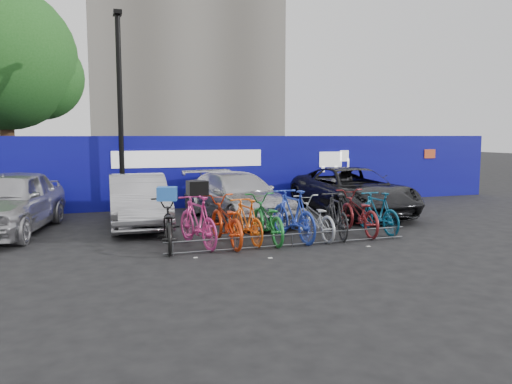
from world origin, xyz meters
name	(u,v)px	position (x,y,z in m)	size (l,w,h in m)	color
ground	(282,241)	(0.00, 0.00, 0.00)	(100.00, 100.00, 0.00)	black
hoarding	(218,171)	(0.01, 6.00, 1.20)	(22.00, 0.18, 2.40)	#0C097F
tree	(10,63)	(-6.77, 10.06, 5.07)	(5.40, 5.20, 7.80)	#382314
lamppost	(120,107)	(-3.20, 5.40, 3.27)	(0.25, 0.50, 6.11)	black
bike_rack	(292,240)	(0.00, -0.60, 0.16)	(5.60, 0.03, 0.30)	#595B60
car_0	(8,202)	(-6.09, 3.04, 0.79)	(1.86, 4.63, 1.58)	#AFAEB3
car_1	(138,201)	(-2.95, 3.03, 0.69)	(1.45, 4.17, 1.37)	#9E9DA2
car_2	(237,196)	(-0.15, 3.18, 0.68)	(1.90, 4.67, 1.36)	#BCBBC1
car_3	(352,191)	(3.52, 3.07, 0.71)	(2.37, 5.14, 1.43)	black
bike_0	(168,225)	(-2.60, 0.06, 0.52)	(0.69, 1.99, 1.05)	black
bike_1	(198,221)	(-1.95, 0.07, 0.57)	(0.54, 1.89, 1.14)	#E5368D
bike_2	(225,221)	(-1.33, 0.03, 0.54)	(0.72, 2.07, 1.09)	red
bike_3	(247,221)	(-0.84, 0.04, 0.52)	(0.48, 1.71, 1.03)	orange
bike_4	(267,219)	(-0.35, 0.07, 0.53)	(0.71, 2.04, 1.07)	#1B762C
bike_5	(293,215)	(0.27, 0.00, 0.60)	(0.57, 2.01, 1.21)	#243EBB
bike_6	(315,218)	(0.85, 0.07, 0.49)	(0.65, 1.87, 0.98)	#A8ACB0
bike_7	(336,215)	(1.39, 0.03, 0.54)	(0.51, 1.79, 1.08)	black
bike_8	(358,213)	(2.08, 0.19, 0.53)	(0.71, 2.02, 1.06)	maroon
bike_9	(378,212)	(2.61, 0.17, 0.52)	(0.49, 1.74, 1.04)	#12567B
cargo_crate	(167,194)	(-2.60, 0.06, 1.19)	(0.41, 0.31, 0.29)	blue
cargo_topcase	(197,188)	(-1.95, 0.07, 1.29)	(0.42, 0.38, 0.31)	black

